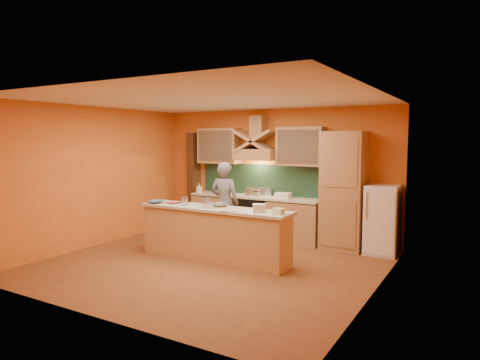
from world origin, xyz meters
The scene contains 36 objects.
floor centered at (0.00, 0.00, 0.00)m, with size 5.50×5.00×0.01m, color brown.
ceiling centered at (0.00, 0.00, 2.80)m, with size 5.50×5.00×0.01m, color white.
wall_back centered at (0.00, 2.50, 1.40)m, with size 5.50×0.02×2.80m, color orange.
wall_front centered at (0.00, -2.50, 1.40)m, with size 5.50×0.02×2.80m, color orange.
wall_left centered at (-2.75, 0.00, 1.40)m, with size 0.02×5.00×2.80m, color orange.
wall_right centered at (2.75, 0.00, 1.40)m, with size 0.02×5.00×2.80m, color orange.
base_cabinet_left centered at (-1.25, 2.20, 0.43)m, with size 1.10×0.60×0.86m, color #B17E51.
base_cabinet_right centered at (0.65, 2.20, 0.43)m, with size 1.10×0.60×0.86m, color #B17E51.
counter_top centered at (-0.30, 2.20, 0.90)m, with size 3.00×0.62×0.04m, color beige.
stove centered at (-0.30, 2.20, 0.45)m, with size 0.60×0.58×0.90m, color black.
backsplash centered at (-0.30, 2.48, 1.25)m, with size 3.00×0.03×0.70m, color #163224.
range_hood centered at (-0.30, 2.25, 1.82)m, with size 0.92×0.50×0.24m, color #B17E51.
hood_chimney centered at (-0.30, 2.35, 2.40)m, with size 0.30×0.30×0.50m, color #B17E51.
upper_cabinet_left centered at (-1.30, 2.33, 2.00)m, with size 1.00×0.35×0.80m, color #B17E51.
upper_cabinet_right centered at (0.70, 2.33, 2.00)m, with size 1.00×0.35×0.80m, color #B17E51.
pantry_column centered at (1.65, 2.20, 1.15)m, with size 0.80×0.60×2.30m, color #B17E51.
fridge centered at (2.40, 2.20, 0.65)m, with size 0.58×0.60×1.30m, color white.
trim_column_left centered at (-2.05, 2.35, 1.15)m, with size 0.20×0.30×2.30m, color #472816.
island_body centered at (-0.10, 0.30, 0.44)m, with size 2.80×0.55×0.88m, color tan.
island_top centered at (-0.10, 0.30, 0.92)m, with size 2.90×0.62×0.05m, color beige.
person centered at (-0.54, 1.34, 0.85)m, with size 0.62×0.41×1.70m, color slate.
pot_large centered at (-0.41, 2.18, 0.98)m, with size 0.26×0.26×0.16m, color #B4B3BB.
pot_small centered at (-0.26, 2.19, 0.96)m, with size 0.19×0.19×0.13m, color silver.
soap_bottle_a centered at (-1.70, 2.07, 1.02)m, with size 0.09×0.10×0.21m, color white.
soap_bottle_b centered at (-1.00, 1.95, 1.04)m, with size 0.09×0.10×0.25m, color #375997.
bowl_back centered at (0.38, 2.29, 0.96)m, with size 0.24×0.24×0.07m, color white.
dish_rack centered at (0.37, 2.20, 0.98)m, with size 0.31×0.24×0.11m, color white.
book_lower centered at (-1.14, 0.36, 0.96)m, with size 0.21×0.28×0.03m, color #A84F3C.
book_upper centered at (-1.48, 0.19, 0.98)m, with size 0.24×0.33×0.03m, color #3F5C8C.
jar_large centered at (-0.30, 0.30, 1.03)m, with size 0.13×0.13×0.17m, color white.
jar_small centered at (-0.74, 0.30, 1.02)m, with size 0.11×0.11×0.15m, color white.
kitchen_scale centered at (-0.15, 0.18, 0.99)m, with size 0.12×0.12×0.10m, color silver.
mixing_bowl centered at (-0.07, 0.42, 0.98)m, with size 0.28×0.28×0.07m, color silver.
cloth centered at (0.34, 0.10, 0.95)m, with size 0.26×0.19×0.02m, color beige.
grocery_bag_a centered at (0.82, 0.26, 1.01)m, with size 0.20×0.16×0.13m, color beige.
grocery_bag_b centered at (1.19, 0.22, 1.00)m, with size 0.17×0.13×0.10m, color beige.
Camera 1 is at (4.06, -5.93, 2.13)m, focal length 32.00 mm.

